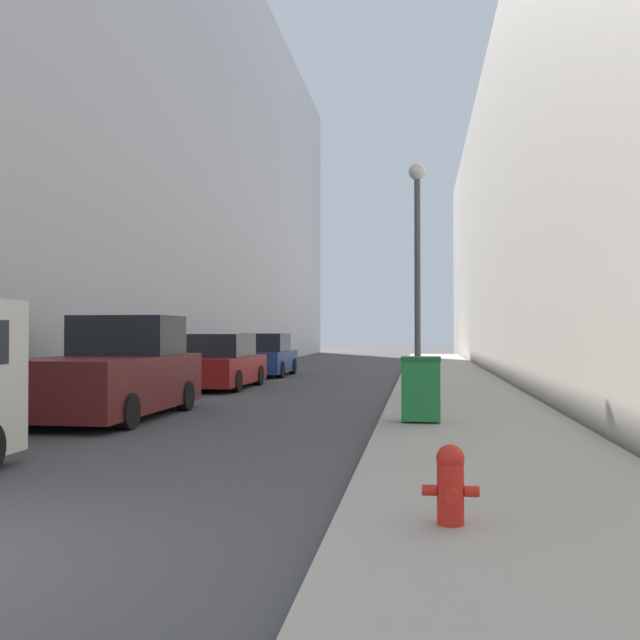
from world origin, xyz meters
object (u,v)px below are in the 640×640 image
(trash_bin, at_px, (421,388))
(pickup_truck, at_px, (113,374))
(lamppost, at_px, (417,260))
(fire_hydrant, at_px, (450,483))
(parked_sedan_near, at_px, (220,363))
(parked_sedan_far, at_px, (266,357))

(trash_bin, xyz_separation_m, pickup_truck, (-6.12, 1.10, 0.13))
(trash_bin, relative_size, lamppost, 0.21)
(fire_hydrant, xyz_separation_m, pickup_truck, (-6.35, 7.72, 0.38))
(trash_bin, distance_m, pickup_truck, 6.22)
(trash_bin, bearing_deg, parked_sedan_near, 125.00)
(fire_hydrant, xyz_separation_m, trash_bin, (-0.23, 6.63, 0.24))
(fire_hydrant, height_order, trash_bin, trash_bin)
(pickup_truck, bearing_deg, parked_sedan_far, 89.69)
(lamppost, bearing_deg, fire_hydrant, -88.30)
(lamppost, relative_size, pickup_truck, 1.07)
(fire_hydrant, bearing_deg, lamppost, 91.70)
(trash_bin, bearing_deg, fire_hydrant, -88.00)
(fire_hydrant, bearing_deg, pickup_truck, 129.42)
(parked_sedan_far, bearing_deg, fire_hydrant, -73.81)
(pickup_truck, height_order, parked_sedan_near, pickup_truck)
(trash_bin, height_order, parked_sedan_near, parked_sedan_near)
(parked_sedan_near, height_order, parked_sedan_far, parked_sedan_far)
(fire_hydrant, xyz_separation_m, parked_sedan_far, (-6.27, 21.61, 0.27))
(fire_hydrant, xyz_separation_m, parked_sedan_near, (-6.29, 15.29, 0.27))
(parked_sedan_far, bearing_deg, trash_bin, -68.04)
(lamppost, relative_size, parked_sedan_near, 1.13)
(lamppost, height_order, parked_sedan_far, lamppost)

